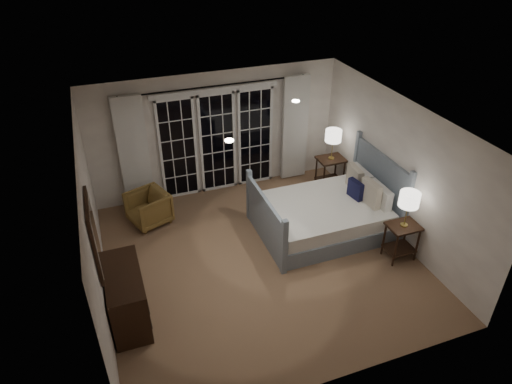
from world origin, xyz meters
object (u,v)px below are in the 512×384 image
object	(u,v)px
nightstand_left	(402,236)
armchair	(148,208)
bed	(326,214)
dresser	(127,296)
lamp_right	(333,136)
nightstand_right	(330,169)
lamp_left	(409,200)

from	to	relation	value
nightstand_left	armchair	bearing A→B (deg)	146.88
bed	dresser	bearing A→B (deg)	-165.34
nightstand_left	lamp_right	xyz separation A→B (m)	(-0.05, 2.41, 0.77)
nightstand_right	armchair	size ratio (longest dim) A/B	1.02
nightstand_right	lamp_right	world-z (taller)	lamp_right
armchair	dresser	xyz separation A→B (m)	(-0.65, -2.29, 0.10)
nightstand_right	dresser	world-z (taller)	dresser
bed	dresser	size ratio (longest dim) A/B	1.95
bed	dresser	distance (m)	3.77
nightstand_right	lamp_right	distance (m)	0.74
bed	nightstand_right	distance (m)	1.48
lamp_right	armchair	distance (m)	3.85
armchair	dresser	world-z (taller)	dresser
lamp_right	nightstand_left	bearing A→B (deg)	-88.89
bed	lamp_left	bearing A→B (deg)	-55.08
nightstand_left	lamp_left	bearing A→B (deg)	-14.04
bed	armchair	size ratio (longest dim) A/B	3.32
nightstand_right	dresser	size ratio (longest dim) A/B	0.60
bed	lamp_left	xyz separation A→B (m)	(0.80, -1.14, 0.83)
lamp_right	dresser	xyz separation A→B (m)	(-4.39, -2.23, -0.79)
lamp_left	armchair	distance (m)	4.61
lamp_right	dresser	size ratio (longest dim) A/B	0.53
dresser	bed	bearing A→B (deg)	14.66
nightstand_left	dresser	xyz separation A→B (m)	(-4.44, 0.19, -0.02)
nightstand_left	dresser	distance (m)	4.44
nightstand_right	lamp_left	size ratio (longest dim) A/B	1.13
lamp_left	dresser	world-z (taller)	lamp_left
bed	dresser	world-z (taller)	bed
lamp_left	nightstand_left	bearing A→B (deg)	165.96
nightstand_right	lamp_left	distance (m)	2.51
nightstand_left	nightstand_right	bearing A→B (deg)	91.11
nightstand_right	lamp_left	xyz separation A→B (m)	(0.05, -2.41, 0.69)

